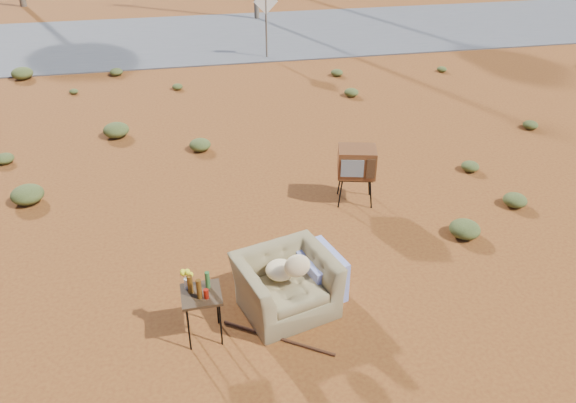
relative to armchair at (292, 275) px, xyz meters
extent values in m
plane|color=brown|center=(0.14, 0.08, -0.53)|extent=(140.00, 140.00, 0.00)
cube|color=#565659|center=(0.14, 15.08, -0.51)|extent=(140.00, 7.00, 0.04)
imported|color=olive|center=(-0.10, -0.05, 0.04)|extent=(1.48, 1.17, 1.13)
ellipsoid|color=beige|center=(-0.18, -0.01, 0.13)|extent=(0.41, 0.41, 0.24)
ellipsoid|color=beige|center=(0.01, -0.24, 0.35)|extent=(0.36, 0.18, 0.36)
cube|color=navy|center=(0.44, 0.23, -0.20)|extent=(0.75, 0.96, 0.66)
cube|color=black|center=(1.75, 2.64, 0.02)|extent=(0.70, 0.60, 0.03)
cylinder|color=black|center=(1.42, 2.50, -0.25)|extent=(0.03, 0.03, 0.55)
cylinder|color=black|center=(1.97, 2.36, -0.25)|extent=(0.03, 0.03, 0.55)
cylinder|color=black|center=(1.53, 2.91, -0.25)|extent=(0.03, 0.03, 0.55)
cylinder|color=black|center=(2.07, 2.78, -0.25)|extent=(0.03, 0.03, 0.55)
cube|color=brown|center=(1.75, 2.64, 0.31)|extent=(0.79, 0.68, 0.53)
cube|color=slate|center=(1.59, 2.39, 0.31)|extent=(0.40, 0.12, 0.33)
cube|color=#472D19|center=(1.91, 2.31, 0.31)|extent=(0.15, 0.06, 0.38)
cube|color=#372314|center=(-1.29, -0.40, 0.20)|extent=(0.53, 0.53, 0.04)
cylinder|color=black|center=(-1.49, -0.61, -0.17)|extent=(0.02, 0.02, 0.72)
cylinder|color=black|center=(-1.08, -0.60, -0.17)|extent=(0.02, 0.02, 0.72)
cylinder|color=black|center=(-1.50, -0.20, -0.17)|extent=(0.02, 0.02, 0.72)
cylinder|color=black|center=(-1.09, -0.19, -0.17)|extent=(0.02, 0.02, 0.72)
cylinder|color=#54320E|center=(-1.42, -0.35, 0.35)|extent=(0.07, 0.07, 0.27)
cylinder|color=#54320E|center=(-1.31, -0.48, 0.36)|extent=(0.07, 0.07, 0.29)
cylinder|color=#2D5D28|center=(-1.19, -0.29, 0.34)|extent=(0.06, 0.06, 0.25)
cylinder|color=red|center=(-1.23, -0.50, 0.28)|extent=(0.07, 0.07, 0.13)
cylinder|color=silver|center=(-1.45, -0.25, 0.29)|extent=(0.08, 0.08, 0.14)
ellipsoid|color=yellow|center=(-1.45, -0.25, 0.45)|extent=(0.17, 0.17, 0.12)
cylinder|color=#472213|center=(-0.33, -0.66, -0.51)|extent=(1.38, 0.94, 0.04)
cylinder|color=brown|center=(1.64, 12.08, 0.47)|extent=(0.06, 0.06, 2.00)
cube|color=silver|center=(1.64, 12.08, 1.27)|extent=(0.78, 0.04, 0.78)
ellipsoid|color=#4B5726|center=(4.64, 1.88, -0.41)|extent=(0.44, 0.44, 0.24)
ellipsoid|color=#4B5726|center=(-2.86, 6.58, -0.36)|extent=(0.60, 0.60, 0.33)
ellipsoid|color=#4B5726|center=(6.94, 5.08, -0.43)|extent=(0.36, 0.36, 0.20)
ellipsoid|color=#4B5726|center=(3.34, 8.08, -0.42)|extent=(0.40, 0.40, 0.22)
ellipsoid|color=#4B5726|center=(-1.36, 9.58, -0.45)|extent=(0.30, 0.30, 0.17)
camera|label=1|loc=(-1.29, -6.10, 4.96)|focal=35.00mm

